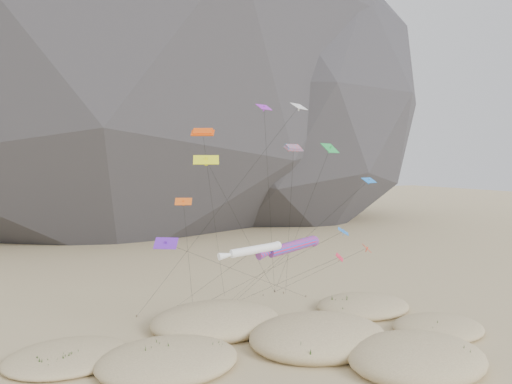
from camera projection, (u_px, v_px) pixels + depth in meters
ground at (318, 372)px, 44.96m from camera, size 500.00×500.00×0.00m
dunes at (274, 352)px, 47.76m from camera, size 49.01×37.42×3.69m
dune_grass at (281, 348)px, 48.31m from camera, size 40.72×28.30×1.48m
kite_stakes at (236, 301)px, 67.21m from camera, size 23.32×4.26×0.30m
rainbow_tube_kite at (291, 247)px, 51.18m from camera, size 8.02×19.06×11.08m
white_tube_kite at (252, 250)px, 48.29m from camera, size 6.84×20.18×11.02m
orange_parafoil at (203, 134)px, 57.47m from camera, size 7.99×10.71×22.80m
multi_parafoil at (293, 150)px, 57.63m from camera, size 6.73×12.12×20.95m
delta_kites at (283, 189)px, 55.84m from camera, size 26.34×20.91×25.59m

